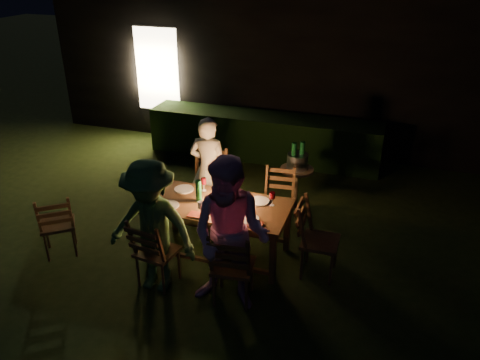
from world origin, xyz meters
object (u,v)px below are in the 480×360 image
(chair_near_left, at_px, (157,263))
(chair_far_left, at_px, (208,199))
(bottle_bucket_a, at_px, (294,159))
(person_house_side, at_px, (209,169))
(bottle_bucket_b, at_px, (302,158))
(side_table, at_px, (297,173))
(chair_spare, at_px, (60,235))
(ice_bucket, at_px, (297,161))
(person_opp_left, at_px, (152,228))
(person_opp_right, at_px, (231,236))
(lantern, at_px, (223,192))
(dining_table, at_px, (218,209))
(chair_near_right, at_px, (233,278))
(chair_far_right, at_px, (277,213))
(chair_end, at_px, (318,252))
(bottle_table, at_px, (199,191))

(chair_near_left, height_order, chair_far_left, chair_far_left)
(bottle_bucket_a, bearing_deg, chair_near_left, -115.76)
(person_house_side, height_order, bottle_bucket_b, person_house_side)
(side_table, bearing_deg, bottle_bucket_a, -141.34)
(chair_spare, height_order, ice_bucket, chair_spare)
(person_opp_left, height_order, side_table, person_opp_left)
(person_opp_right, distance_m, lantern, 0.96)
(lantern, bearing_deg, person_house_side, 123.09)
(chair_spare, bearing_deg, bottle_bucket_a, 1.43)
(bottle_bucket_b, bearing_deg, side_table, -141.34)
(lantern, bearing_deg, person_opp_right, -65.22)
(person_house_side, relative_size, bottle_bucket_b, 4.68)
(chair_far_left, bearing_deg, dining_table, 115.43)
(lantern, height_order, bottle_bucket_a, lantern)
(chair_near_right, distance_m, bottle_bucket_a, 2.24)
(chair_far_left, relative_size, lantern, 2.96)
(chair_spare, bearing_deg, bottle_bucket_b, 1.42)
(chair_far_right, height_order, chair_end, chair_end)
(chair_near_right, height_order, person_opp_right, person_opp_right)
(person_opp_left, bearing_deg, lantern, 60.11)
(chair_near_left, xyz_separation_m, person_opp_right, (0.90, -0.05, 0.57))
(person_opp_right, relative_size, bottle_bucket_b, 5.35)
(bottle_table, distance_m, bottle_bucket_b, 1.77)
(ice_bucket, bearing_deg, bottle_bucket_a, -141.34)
(chair_spare, relative_size, bottle_bucket_b, 2.80)
(lantern, bearing_deg, chair_spare, -160.98)
(dining_table, height_order, chair_spare, chair_spare)
(chair_spare, bearing_deg, chair_end, -26.50)
(chair_spare, height_order, person_opp_left, person_opp_left)
(side_table, bearing_deg, lantern, -113.22)
(chair_end, relative_size, bottle_table, 3.46)
(chair_far_right, xyz_separation_m, side_table, (0.10, 0.68, 0.30))
(person_opp_right, bearing_deg, chair_near_left, 176.77)
(side_table, bearing_deg, person_opp_right, -95.01)
(dining_table, bearing_deg, side_table, 65.75)
(person_house_side, xyz_separation_m, person_opp_left, (0.00, -1.64, 0.03))
(chair_near_right, relative_size, chair_spare, 1.08)
(dining_table, xyz_separation_m, person_opp_right, (0.45, -0.82, 0.22))
(bottle_bucket_a, bearing_deg, dining_table, -113.07)
(bottle_bucket_b, bearing_deg, chair_near_left, -117.01)
(ice_bucket, bearing_deg, person_opp_right, -95.01)
(dining_table, xyz_separation_m, chair_far_left, (-0.45, 0.77, -0.33))
(chair_spare, bearing_deg, chair_far_left, 6.32)
(chair_far_left, relative_size, chair_end, 1.07)
(chair_spare, relative_size, ice_bucket, 2.98)
(chair_near_left, relative_size, chair_end, 0.96)
(bottle_table, bearing_deg, chair_spare, -159.35)
(lantern, distance_m, side_table, 1.55)
(chair_near_right, bearing_deg, bottle_bucket_b, 76.75)
(chair_end, bearing_deg, person_opp_right, -43.78)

